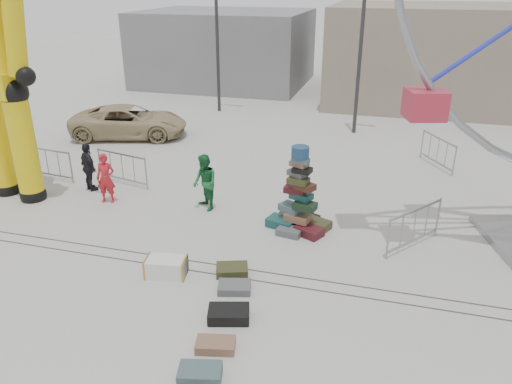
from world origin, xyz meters
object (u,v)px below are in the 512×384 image
(barricade_dummy_c, at_px, (122,168))
(parked_suv, at_px, (129,122))
(barricade_wheel_front, at_px, (414,228))
(pedestrian_green, at_px, (205,183))
(steamer_trunk, at_px, (166,267))
(suitcase_tower, at_px, (299,206))
(lamp_post_right, at_px, (365,26))
(pedestrian_red, at_px, (106,178))
(lamp_post_left, at_px, (218,19))
(barricade_dummy_a, at_px, (3,144))
(barricade_wheel_back, at_px, (437,152))
(pedestrian_black, at_px, (89,167))
(barricade_dummy_b, at_px, (47,164))

(barricade_dummy_c, relative_size, parked_suv, 0.42)
(barricade_wheel_front, relative_size, pedestrian_green, 1.20)
(steamer_trunk, xyz_separation_m, barricade_wheel_front, (5.47, 2.89, 0.33))
(suitcase_tower, bearing_deg, lamp_post_right, 104.66)
(pedestrian_red, bearing_deg, lamp_post_left, 77.95)
(lamp_post_right, height_order, pedestrian_red, lamp_post_right)
(lamp_post_left, height_order, steamer_trunk, lamp_post_left)
(lamp_post_left, distance_m, barricade_wheel_front, 15.57)
(lamp_post_left, xyz_separation_m, barricade_dummy_a, (-5.56, -8.93, -3.93))
(barricade_dummy_c, distance_m, barricade_wheel_back, 11.03)
(lamp_post_right, distance_m, steamer_trunk, 13.80)
(lamp_post_right, bearing_deg, pedestrian_red, -124.94)
(lamp_post_left, xyz_separation_m, pedestrian_black, (-0.63, -10.81, -3.70))
(barricade_wheel_front, height_order, parked_suv, parked_suv)
(lamp_post_right, relative_size, barricade_dummy_b, 4.00)
(pedestrian_black, distance_m, parked_suv, 5.81)
(barricade_dummy_a, height_order, pedestrian_green, pedestrian_green)
(barricade_wheel_back, distance_m, pedestrian_green, 8.77)
(barricade_wheel_front, distance_m, barricade_wheel_back, 6.37)
(barricade_wheel_back, height_order, pedestrian_green, pedestrian_green)
(barricade_dummy_c, relative_size, pedestrian_black, 1.28)
(suitcase_tower, bearing_deg, pedestrian_black, -167.72)
(barricade_wheel_back, bearing_deg, pedestrian_red, -89.07)
(lamp_post_left, relative_size, barricade_wheel_front, 4.00)
(lamp_post_left, xyz_separation_m, parked_suv, (-2.28, -5.24, -3.81))
(steamer_trunk, height_order, barricade_dummy_b, barricade_dummy_b)
(lamp_post_right, distance_m, lamp_post_left, 7.28)
(pedestrian_black, bearing_deg, pedestrian_green, -151.66)
(pedestrian_red, distance_m, parked_suv, 6.78)
(lamp_post_left, height_order, barricade_wheel_front, lamp_post_left)
(barricade_wheel_back, distance_m, parked_suv, 12.46)
(barricade_dummy_a, distance_m, pedestrian_green, 9.26)
(suitcase_tower, distance_m, barricade_dummy_b, 8.94)
(barricade_dummy_b, xyz_separation_m, pedestrian_green, (5.97, -0.77, 0.28))
(steamer_trunk, height_order, barricade_dummy_c, barricade_dummy_c)
(pedestrian_green, relative_size, pedestrian_black, 1.06)
(steamer_trunk, relative_size, barricade_dummy_a, 0.46)
(lamp_post_right, distance_m, pedestrian_green, 10.45)
(lamp_post_left, distance_m, barricade_dummy_c, 10.81)
(suitcase_tower, relative_size, barricade_wheel_front, 1.18)
(steamer_trunk, relative_size, barricade_wheel_front, 0.46)
(steamer_trunk, bearing_deg, lamp_post_right, 66.57)
(lamp_post_left, relative_size, steamer_trunk, 8.66)
(barricade_dummy_c, height_order, pedestrian_black, pedestrian_black)
(lamp_post_right, height_order, barricade_dummy_b, lamp_post_right)
(barricade_dummy_b, distance_m, barricade_wheel_front, 11.94)
(barricade_dummy_c, distance_m, barricade_wheel_front, 9.36)
(pedestrian_red, relative_size, pedestrian_black, 0.98)
(pedestrian_red, height_order, pedestrian_green, pedestrian_green)
(barricade_wheel_back, relative_size, pedestrian_red, 1.30)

